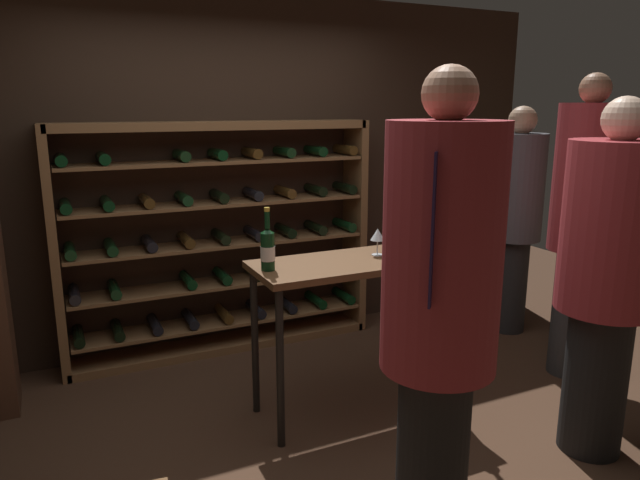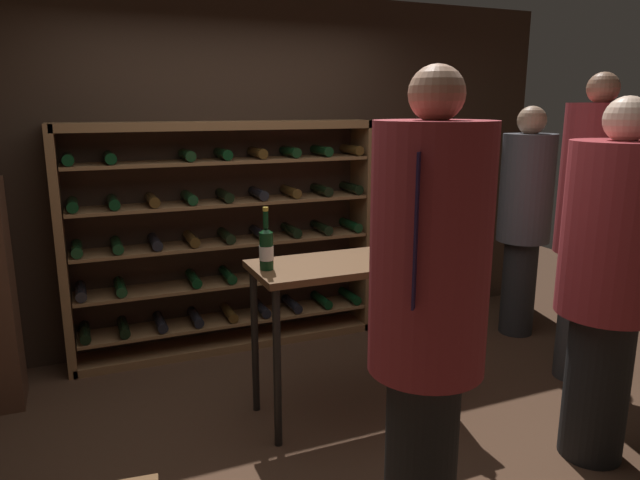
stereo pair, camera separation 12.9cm
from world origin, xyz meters
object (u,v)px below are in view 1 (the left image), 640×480
object	(u,v)px
wine_rack	(222,240)
wine_bottle_red_label	(412,234)
wine_bottle_black_capsule	(440,235)
wine_bottle_gold_foil	(268,249)
person_host_in_suit	(608,267)
person_bystander_dark_jacket	(516,211)
tasting_table	(353,280)
person_guest_khaki	(582,213)
person_guest_blue_shirt	(439,308)
wine_glass_stemmed_center	(378,235)

from	to	relation	value
wine_rack	wine_bottle_red_label	world-z (taller)	wine_rack
wine_bottle_black_capsule	wine_bottle_gold_foil	distance (m)	1.07
wine_rack	person_host_in_suit	xyz separation A→B (m)	(1.44, -2.21, 0.18)
person_host_in_suit	person_bystander_dark_jacket	size ratio (longest dim) A/B	1.03
person_host_in_suit	wine_bottle_red_label	xyz separation A→B (m)	(-0.58, 0.95, 0.04)
tasting_table	person_guest_khaki	bearing A→B (deg)	-7.52
person_guest_khaki	person_guest_blue_shirt	bearing A→B (deg)	-75.81
person_host_in_suit	person_bystander_dark_jacket	xyz separation A→B (m)	(0.84, 1.55, -0.02)
person_host_in_suit	wine_glass_stemmed_center	size ratio (longest dim) A/B	11.43
tasting_table	wine_bottle_gold_foil	world-z (taller)	wine_bottle_gold_foil
person_guest_blue_shirt	wine_bottle_red_label	size ratio (longest dim) A/B	6.11
person_guest_blue_shirt	wine_glass_stemmed_center	world-z (taller)	person_guest_blue_shirt
person_guest_blue_shirt	wine_bottle_gold_foil	bearing A→B (deg)	55.13
wine_glass_stemmed_center	wine_bottle_black_capsule	bearing A→B (deg)	-25.25
wine_rack	wine_glass_stemmed_center	xyz separation A→B (m)	(0.64, -1.22, 0.22)
wine_bottle_gold_foil	wine_glass_stemmed_center	world-z (taller)	wine_bottle_gold_foil
wine_bottle_gold_foil	person_host_in_suit	bearing A→B (deg)	-32.44
tasting_table	wine_glass_stemmed_center	size ratio (longest dim) A/B	7.29
person_host_in_suit	person_guest_khaki	xyz separation A→B (m)	(0.65, 0.74, 0.11)
wine_bottle_black_capsule	wine_glass_stemmed_center	xyz separation A→B (m)	(-0.34, 0.16, -0.00)
person_host_in_suit	wine_glass_stemmed_center	world-z (taller)	person_host_in_suit
tasting_table	person_guest_khaki	size ratio (longest dim) A/B	0.59
person_guest_blue_shirt	wine_bottle_black_capsule	world-z (taller)	person_guest_blue_shirt
tasting_table	wine_bottle_black_capsule	bearing A→B (deg)	-13.60
wine_rack	person_bystander_dark_jacket	xyz separation A→B (m)	(2.28, -0.66, 0.16)
person_guest_khaki	wine_bottle_black_capsule	world-z (taller)	person_guest_khaki
wine_rack	wine_bottle_gold_foil	xyz separation A→B (m)	(-0.08, -1.25, 0.22)
person_host_in_suit	person_guest_blue_shirt	bearing A→B (deg)	-43.11
wine_bottle_red_label	wine_bottle_black_capsule	bearing A→B (deg)	-42.91
wine_rack	wine_bottle_red_label	bearing A→B (deg)	-55.96
person_guest_khaki	wine_glass_stemmed_center	size ratio (longest dim) A/B	12.39
wine_rack	person_guest_khaki	bearing A→B (deg)	-35.21
tasting_table	person_bystander_dark_jacket	bearing A→B (deg)	18.04
tasting_table	person_host_in_suit	world-z (taller)	person_host_in_suit
person_guest_khaki	tasting_table	bearing A→B (deg)	-111.25
person_host_in_suit	person_guest_khaki	bearing A→B (deg)	173.13
wine_rack	person_guest_khaki	size ratio (longest dim) A/B	1.15
tasting_table	wine_bottle_gold_foil	distance (m)	0.59
wine_glass_stemmed_center	wine_rack	bearing A→B (deg)	117.60
wine_rack	person_bystander_dark_jacket	distance (m)	2.38
person_host_in_suit	person_bystander_dark_jacket	bearing A→B (deg)	-174.07
person_bystander_dark_jacket	person_guest_blue_shirt	bearing A→B (deg)	-116.43
person_host_in_suit	tasting_table	bearing A→B (deg)	-99.80
person_bystander_dark_jacket	person_guest_khaki	xyz separation A→B (m)	(-0.19, -0.81, 0.13)
tasting_table	person_guest_blue_shirt	world-z (taller)	person_guest_blue_shirt
wine_rack	wine_bottle_red_label	size ratio (longest dim) A/B	7.22
person_bystander_dark_jacket	person_host_in_suit	bearing A→B (deg)	-95.73
person_guest_blue_shirt	person_guest_khaki	size ratio (longest dim) A/B	0.97
person_host_in_suit	wine_bottle_gold_foil	bearing A→B (deg)	-88.02
wine_rack	person_guest_blue_shirt	distance (m)	2.51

